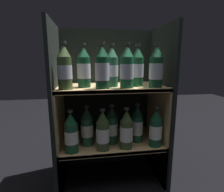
% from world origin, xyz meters
% --- Properties ---
extents(fridge_back_wall, '(0.71, 0.02, 1.05)m').
position_xyz_m(fridge_back_wall, '(0.00, 0.38, 0.52)').
color(fridge_back_wall, black).
rests_on(fridge_back_wall, ground_plane).
extents(fridge_side_left, '(0.02, 0.41, 1.05)m').
position_xyz_m(fridge_side_left, '(-0.35, 0.19, 0.52)').
color(fridge_side_left, black).
rests_on(fridge_side_left, ground_plane).
extents(fridge_side_right, '(0.02, 0.41, 1.05)m').
position_xyz_m(fridge_side_right, '(0.35, 0.19, 0.52)').
color(fridge_side_right, black).
rests_on(fridge_side_right, ground_plane).
extents(shelf_lower, '(0.67, 0.37, 0.29)m').
position_xyz_m(shelf_lower, '(0.00, 0.18, 0.23)').
color(shelf_lower, tan).
rests_on(shelf_lower, ground_plane).
extents(shelf_upper, '(0.67, 0.37, 0.67)m').
position_xyz_m(shelf_upper, '(0.00, 0.18, 0.48)').
color(shelf_upper, tan).
rests_on(shelf_upper, ground_plane).
extents(bottle_upper_front_0, '(0.08, 0.08, 0.26)m').
position_xyz_m(bottle_upper_front_0, '(-0.27, 0.05, 0.78)').
color(bottle_upper_front_0, '#384C28').
rests_on(bottle_upper_front_0, shelf_upper).
extents(bottle_upper_front_1, '(0.08, 0.08, 0.26)m').
position_xyz_m(bottle_upper_front_1, '(-0.07, 0.05, 0.78)').
color(bottle_upper_front_1, '#144228').
rests_on(bottle_upper_front_1, shelf_upper).
extents(bottle_upper_front_2, '(0.08, 0.08, 0.26)m').
position_xyz_m(bottle_upper_front_2, '(0.07, 0.05, 0.78)').
color(bottle_upper_front_2, '#1E5638').
rests_on(bottle_upper_front_2, shelf_upper).
extents(bottle_upper_front_3, '(0.08, 0.08, 0.26)m').
position_xyz_m(bottle_upper_front_3, '(0.25, 0.05, 0.78)').
color(bottle_upper_front_3, '#144228').
rests_on(bottle_upper_front_3, shelf_upper).
extents(bottle_upper_back_0, '(0.08, 0.08, 0.26)m').
position_xyz_m(bottle_upper_back_0, '(-0.17, 0.14, 0.78)').
color(bottle_upper_back_0, '#144228').
rests_on(bottle_upper_back_0, shelf_upper).
extents(bottle_upper_back_1, '(0.08, 0.08, 0.26)m').
position_xyz_m(bottle_upper_back_1, '(0.00, 0.14, 0.78)').
color(bottle_upper_back_1, '#285B42').
rests_on(bottle_upper_back_1, shelf_upper).
extents(bottle_upper_back_2, '(0.08, 0.08, 0.26)m').
position_xyz_m(bottle_upper_back_2, '(0.16, 0.14, 0.78)').
color(bottle_upper_back_2, '#194C2D').
rests_on(bottle_upper_back_2, shelf_upper).
extents(bottle_lower_front_0, '(0.08, 0.08, 0.26)m').
position_xyz_m(bottle_lower_front_0, '(-0.25, 0.05, 0.41)').
color(bottle_lower_front_0, '#194C2D').
rests_on(bottle_lower_front_0, shelf_lower).
extents(bottle_lower_front_1, '(0.08, 0.08, 0.26)m').
position_xyz_m(bottle_lower_front_1, '(-0.07, 0.05, 0.41)').
color(bottle_lower_front_1, '#384C28').
rests_on(bottle_lower_front_1, shelf_lower).
extents(bottle_lower_front_2, '(0.08, 0.08, 0.26)m').
position_xyz_m(bottle_lower_front_2, '(0.08, 0.05, 0.40)').
color(bottle_lower_front_2, '#384C28').
rests_on(bottle_lower_front_2, shelf_lower).
extents(bottle_lower_front_3, '(0.08, 0.08, 0.26)m').
position_xyz_m(bottle_lower_front_3, '(0.27, 0.05, 0.41)').
color(bottle_lower_front_3, '#144228').
rests_on(bottle_lower_front_3, shelf_lower).
extents(bottle_lower_back_0, '(0.08, 0.08, 0.26)m').
position_xyz_m(bottle_lower_back_0, '(-0.16, 0.14, 0.41)').
color(bottle_lower_back_0, '#285B42').
rests_on(bottle_lower_back_0, shelf_lower).
extents(bottle_lower_back_1, '(0.08, 0.08, 0.26)m').
position_xyz_m(bottle_lower_back_1, '(0.00, 0.14, 0.41)').
color(bottle_lower_back_1, '#1E5638').
rests_on(bottle_lower_back_1, shelf_lower).
extents(bottle_lower_back_2, '(0.08, 0.08, 0.26)m').
position_xyz_m(bottle_lower_back_2, '(0.17, 0.14, 0.40)').
color(bottle_lower_back_2, '#1E5638').
rests_on(bottle_lower_back_2, shelf_lower).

